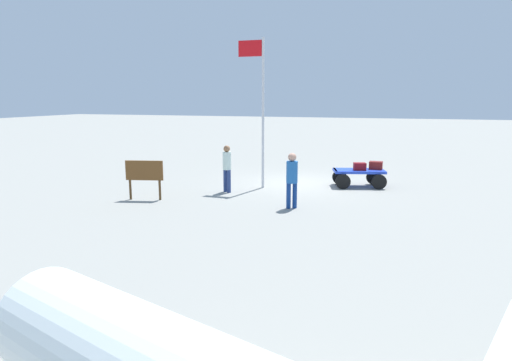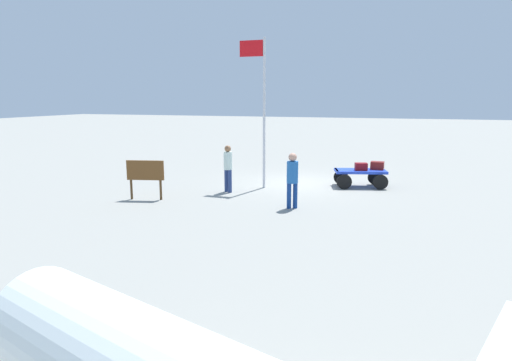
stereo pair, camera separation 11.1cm
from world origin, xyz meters
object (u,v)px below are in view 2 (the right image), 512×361
suitcase_dark (377,166)px  luggage_cart (360,175)px  worker_trailing (228,165)px  signboard (145,173)px  flagpole (261,100)px  suitcase_tan (361,167)px  worker_lead (292,176)px

suitcase_dark → luggage_cart: bearing=27.7°
luggage_cart → worker_trailing: size_ratio=1.25×
luggage_cart → signboard: bearing=34.8°
suitcase_dark → flagpole: bearing=21.8°
worker_trailing → signboard: (2.18, 2.03, -0.08)m
signboard → suitcase_tan: bearing=-146.0°
suitcase_tan → flagpole: 4.59m
signboard → suitcase_dark: bearing=-145.8°
suitcase_tan → luggage_cart: bearing=-62.5°
flagpole → suitcase_dark: bearing=-158.2°
luggage_cart → signboard: size_ratio=1.60×
suitcase_dark → flagpole: size_ratio=0.09×
worker_trailing → signboard: worker_trailing is taller
suitcase_tan → signboard: bearing=34.0°
luggage_cart → flagpole: 4.78m
worker_lead → worker_trailing: (2.83, -1.64, -0.05)m
worker_trailing → flagpole: (-0.88, -1.22, 2.34)m
suitcase_tan → worker_trailing: worker_trailing is taller
luggage_cart → worker_lead: worker_lead is taller
worker_lead → suitcase_dark: bearing=-116.3°
luggage_cart → suitcase_tan: suitcase_tan is taller
flagpole → signboard: (3.05, 3.25, -2.42)m
luggage_cart → flagpole: (3.58, 1.35, 2.86)m
suitcase_tan → flagpole: (3.63, 1.26, 2.52)m
worker_lead → signboard: 5.03m
flagpole → signboard: bearing=46.8°
suitcase_tan → worker_lead: worker_lead is taller
suitcase_tan → suitcase_dark: size_ratio=1.04×
suitcase_tan → flagpole: bearing=19.2°
luggage_cart → worker_lead: 4.54m
worker_trailing → signboard: size_ratio=1.28×
worker_trailing → suitcase_dark: bearing=-150.3°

